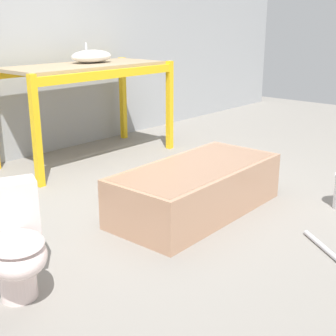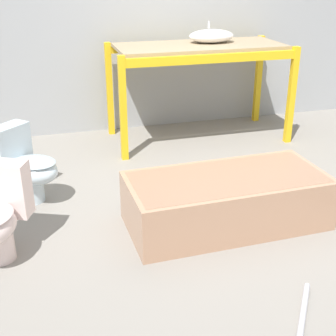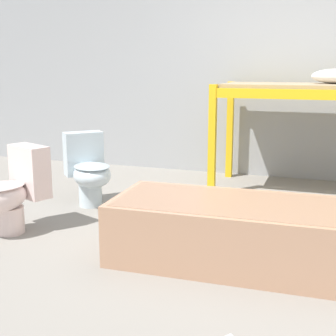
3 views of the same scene
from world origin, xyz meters
name	(u,v)px [view 3 (image 3 of 3)]	position (x,y,z in m)	size (l,w,h in m)	color
ground_plane	(249,236)	(0.00, 0.00, 0.00)	(12.00, 12.00, 0.00)	gray
warehouse_wall_rear	(286,37)	(0.00, 2.10, 1.60)	(10.80, 0.08, 3.20)	#9EA0A3
shelving_rack	(319,100)	(0.41, 1.47, 0.95)	(2.02, 0.92, 1.11)	yellow
bathtub_main	(232,227)	(-0.04, -0.52, 0.24)	(1.59, 0.77, 0.41)	tan
toilet_near	(89,170)	(-1.56, 0.33, 0.34)	(0.64, 0.64, 0.67)	silver
toilet_far	(12,190)	(-1.76, -0.52, 0.34)	(0.54, 0.65, 0.67)	silver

